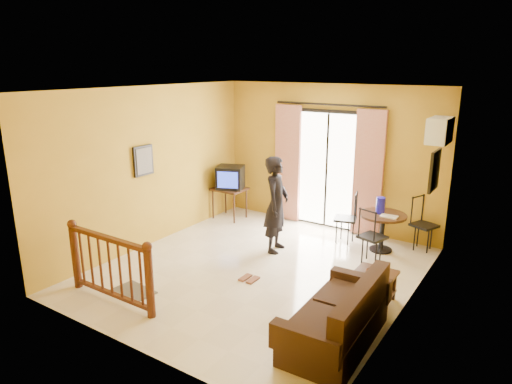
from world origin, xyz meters
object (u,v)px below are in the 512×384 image
Objects in this scene: television at (230,177)px; dining_table at (383,222)px; sofa at (340,320)px; coffee_table at (368,289)px; standing_person at (276,205)px.

television reaches higher than dining_table.
sofa is at bearing -80.39° from dining_table.
dining_table is (3.22, 0.05, -0.37)m from television.
television is 4.26m from coffee_table.
standing_person is (-2.04, 1.03, 0.55)m from coffee_table.
dining_table is at bearing -21.69° from television.
standing_person is (-1.54, -1.00, 0.31)m from dining_table.
dining_table is at bearing 97.84° from sofa.
sofa is 2.89m from standing_person.
standing_person is at bearing -52.10° from television.
television reaches higher than sofa.
standing_person reaches higher than coffee_table.
dining_table is 0.48× the size of standing_person.
standing_person is at bearing 134.16° from sofa.
dining_table is 1.86m from standing_person.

